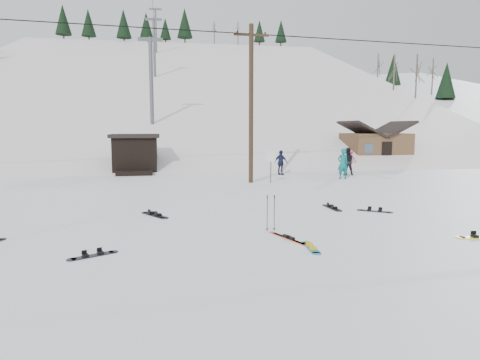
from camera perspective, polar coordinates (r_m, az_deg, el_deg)
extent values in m
plane|color=white|center=(11.30, 5.72, -9.60)|extent=(200.00, 200.00, 0.00)
cube|color=white|center=(67.23, -7.30, -6.09)|extent=(60.00, 85.24, 65.97)
cube|color=white|center=(74.37, 23.70, -4.57)|extent=(45.66, 93.98, 54.59)
cylinder|color=#3A2819|center=(24.94, 1.48, 9.98)|extent=(0.26, 0.26, 9.00)
cube|color=#3A2819|center=(25.44, 1.51, 18.78)|extent=(2.00, 0.12, 0.12)
cylinder|color=black|center=(25.47, 1.51, 19.05)|extent=(0.08, 0.08, 0.12)
cylinder|color=#595B60|center=(24.88, 4.13, 1.67)|extent=(0.07, 0.07, 1.80)
cube|color=white|center=(24.79, 4.16, 3.15)|extent=(0.50, 0.04, 0.60)
cube|color=black|center=(31.54, -13.74, 3.26)|extent=(3.00, 3.00, 2.50)
cube|color=black|center=(31.48, -13.81, 5.75)|extent=(3.40, 3.40, 0.25)
cube|color=black|center=(29.84, -13.89, 0.93)|extent=(2.40, 1.20, 0.30)
cylinder|color=#595B60|center=(40.62, -11.74, 12.60)|extent=(0.36, 0.36, 8.00)
cube|color=#595B60|center=(41.17, -11.88, 17.86)|extent=(2.20, 0.30, 0.30)
cylinder|color=#595B60|center=(61.33, -11.35, 16.81)|extent=(0.36, 0.36, 8.00)
cube|color=#595B60|center=(62.09, -11.44, 20.26)|extent=(2.20, 0.30, 0.30)
cylinder|color=#595B60|center=(82.20, -11.16, 18.88)|extent=(0.36, 0.36, 8.00)
cube|color=#595B60|center=(83.07, -11.23, 21.45)|extent=(2.20, 0.30, 0.30)
cube|color=brown|center=(38.87, 17.55, 3.96)|extent=(5.00, 4.00, 2.70)
cube|color=black|center=(38.22, 15.84, 6.53)|extent=(2.69, 4.40, 1.43)
cube|color=black|center=(39.47, 19.39, 6.40)|extent=(2.69, 4.40, 1.43)
cube|color=black|center=(37.10, 18.97, 3.39)|extent=(0.90, 0.06, 1.90)
cube|color=teal|center=(11.79, 9.46, -8.90)|extent=(0.31, 1.06, 0.02)
cylinder|color=teal|center=(12.27, 8.80, -8.25)|extent=(0.24, 0.24, 0.02)
cylinder|color=teal|center=(11.30, 10.19, -9.61)|extent=(0.24, 0.24, 0.02)
cube|color=#DEB50B|center=(11.95, 9.22, -8.45)|extent=(0.18, 0.14, 0.07)
cube|color=#DEB50B|center=(11.60, 9.72, -8.94)|extent=(0.18, 0.14, 0.07)
cube|color=#B43912|center=(12.54, 6.75, -7.87)|extent=(0.69, 1.66, 0.02)
cube|color=black|center=(12.52, 6.76, -7.66)|extent=(0.19, 0.32, 0.08)
cube|color=#B43912|center=(12.67, 6.27, -7.70)|extent=(0.69, 1.66, 0.02)
cube|color=black|center=(12.66, 6.27, -7.49)|extent=(0.19, 0.32, 0.08)
cylinder|color=black|center=(13.44, 3.65, -4.48)|extent=(0.02, 0.02, 1.10)
cylinder|color=black|center=(13.54, 3.63, -6.52)|extent=(0.08, 0.08, 0.01)
cylinder|color=black|center=(13.34, 3.67, -2.25)|extent=(0.03, 0.03, 0.10)
cylinder|color=black|center=(13.49, 4.60, -4.44)|extent=(0.02, 0.02, 1.10)
cylinder|color=black|center=(13.60, 4.58, -6.48)|extent=(0.08, 0.08, 0.01)
cylinder|color=black|center=(13.40, 4.62, -2.22)|extent=(0.03, 0.03, 0.10)
cube|color=black|center=(11.56, -19.01, -9.52)|extent=(1.05, 0.72, 0.02)
cylinder|color=black|center=(11.74, -16.54, -9.17)|extent=(0.24, 0.24, 0.02)
cylinder|color=black|center=(11.41, -21.57, -9.85)|extent=(0.24, 0.24, 0.02)
cube|color=black|center=(11.61, -18.12, -9.18)|extent=(0.20, 0.22, 0.07)
cube|color=black|center=(11.49, -19.93, -9.42)|extent=(0.20, 0.22, 0.07)
cube|color=black|center=(16.07, -11.30, -4.63)|extent=(0.96, 1.26, 0.03)
cylinder|color=black|center=(16.62, -12.48, -4.27)|extent=(0.30, 0.30, 0.03)
cylinder|color=black|center=(15.53, -10.04, -5.01)|extent=(0.30, 0.30, 0.03)
cube|color=black|center=(16.26, -11.74, -4.30)|extent=(0.27, 0.25, 0.09)
cube|color=black|center=(15.86, -10.86, -4.57)|extent=(0.27, 0.25, 0.09)
cylinder|color=black|center=(14.27, -29.20, -6.90)|extent=(0.25, 0.25, 0.02)
cube|color=black|center=(17.31, 17.51, -3.99)|extent=(1.04, 0.86, 0.02)
cylinder|color=black|center=(17.24, 19.34, -4.11)|extent=(0.25, 0.25, 0.02)
cylinder|color=black|center=(17.40, 15.71, -3.87)|extent=(0.25, 0.25, 0.02)
cube|color=black|center=(17.28, 18.18, -3.88)|extent=(0.22, 0.23, 0.07)
cube|color=black|center=(17.33, 16.87, -3.79)|extent=(0.22, 0.23, 0.07)
cylinder|color=yellow|center=(14.22, 27.34, -6.82)|extent=(0.29, 0.29, 0.03)
cube|color=black|center=(14.39, 28.82, -6.53)|extent=(0.19, 0.24, 0.08)
cube|color=black|center=(17.57, 12.17, -3.66)|extent=(0.34, 1.24, 0.03)
cylinder|color=black|center=(18.12, 11.36, -3.31)|extent=(0.28, 0.28, 0.03)
cylinder|color=black|center=(17.03, 13.04, -4.02)|extent=(0.28, 0.28, 0.03)
cube|color=black|center=(17.76, 11.88, -3.36)|extent=(0.21, 0.16, 0.08)
cube|color=black|center=(17.37, 12.48, -3.61)|extent=(0.21, 0.16, 0.08)
imported|color=#0A6A6D|center=(27.46, 13.54, 2.12)|extent=(0.72, 0.48, 1.92)
imported|color=black|center=(29.80, 14.10, 2.41)|extent=(1.04, 0.90, 1.85)
imported|color=#C8464D|center=(34.07, 14.47, 2.70)|extent=(1.06, 0.69, 1.54)
imported|color=#191E40|center=(29.14, 5.48, 2.33)|extent=(0.98, 1.00, 1.69)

